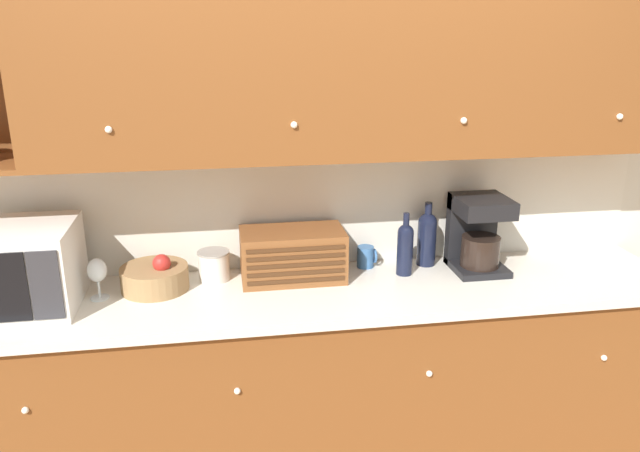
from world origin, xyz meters
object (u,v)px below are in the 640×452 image
fruit_basket (155,277)px  mug (366,257)px  coffee_maker (478,233)px  microwave (10,268)px  wine_glass (97,272)px  storage_canister (214,265)px  bread_box (293,255)px  second_wine_bottle (427,236)px  wine_bottle (405,247)px

fruit_basket → mug: size_ratio=2.87×
coffee_maker → mug: bearing=168.8°
fruit_basket → mug: bearing=6.4°
mug → coffee_maker: coffee_maker is taller
microwave → fruit_basket: microwave is taller
microwave → mug: (1.48, 0.20, -0.12)m
wine_glass → storage_canister: wine_glass is taller
storage_canister → bread_box: 0.35m
microwave → second_wine_bottle: size_ratio=1.65×
fruit_basket → coffee_maker: coffee_maker is taller
second_wine_bottle → storage_canister: bearing=-178.5°
storage_canister → bread_box: (0.35, -0.04, 0.04)m
storage_canister → bread_box: bearing=-7.0°
second_wine_bottle → coffee_maker: bearing=-21.8°
fruit_basket → bread_box: size_ratio=0.63×
second_wine_bottle → coffee_maker: coffee_maker is taller
wine_glass → mug: wine_glass is taller
wine_glass → bread_box: bearing=5.9°
second_wine_bottle → bread_box: bearing=-174.0°
fruit_basket → coffee_maker: bearing=0.3°
microwave → wine_bottle: size_ratio=1.73×
microwave → wine_glass: microwave is taller
wine_glass → microwave: bearing=-174.0°
wine_bottle → mug: bearing=143.0°
coffee_maker → storage_canister: bearing=177.2°
storage_canister → wine_bottle: 0.85m
wine_glass → wine_bottle: bearing=2.3°
microwave → bread_box: (1.13, 0.12, -0.06)m
mug → second_wine_bottle: (0.29, -0.01, 0.09)m
fruit_basket → coffee_maker: (1.44, 0.01, 0.12)m
wine_glass → coffee_maker: (1.66, 0.07, 0.06)m
bread_box → coffee_maker: (0.85, -0.02, 0.06)m
mug → bread_box: bearing=-167.0°
bread_box → wine_bottle: (0.50, -0.03, 0.02)m
microwave → second_wine_bottle: microwave is taller
storage_canister → mug: bearing=3.2°
storage_canister → wine_bottle: bearing=-5.0°
fruit_basket → wine_bottle: 1.10m
storage_canister → wine_bottle: size_ratio=0.49×
second_wine_bottle → wine_glass: bearing=-174.0°
mug → wine_bottle: wine_bottle is taller
microwave → storage_canister: 0.81m
storage_canister → coffee_maker: 1.20m
mug → coffee_maker: (0.50, -0.10, 0.12)m
wine_bottle → coffee_maker: bearing=2.4°
wine_glass → second_wine_bottle: 1.46m
wine_glass → wine_bottle: 1.32m
fruit_basket → bread_box: (0.59, 0.02, 0.06)m
coffee_maker → microwave: bearing=-177.1°
fruit_basket → second_wine_bottle: 1.24m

